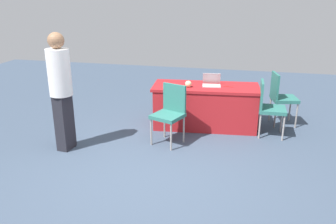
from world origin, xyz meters
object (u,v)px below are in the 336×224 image
object	(u,v)px
chair_aisle	(268,105)
yarn_ball	(188,84)
chair_by_pillar	(281,95)
chair_near_front	(170,110)
laptop_silver	(212,83)
table_foreground	(205,106)
scissors_red	(228,86)
person_attendee_browsing	(61,86)

from	to	relation	value
chair_aisle	yarn_ball	xyz separation A→B (m)	(1.38, -0.01, 0.28)
chair_aisle	chair_by_pillar	world-z (taller)	chair_by_pillar
chair_near_front	laptop_silver	bearing A→B (deg)	-101.50
table_foreground	chair_near_front	size ratio (longest dim) A/B	2.04
chair_near_front	chair_aisle	bearing A→B (deg)	-136.17
chair_by_pillar	scissors_red	world-z (taller)	chair_by_pillar
table_foreground	person_attendee_browsing	world-z (taller)	person_attendee_browsing
laptop_silver	yarn_ball	size ratio (longest dim) A/B	3.02
chair_near_front	laptop_silver	distance (m)	1.08
yarn_ball	person_attendee_browsing	bearing A→B (deg)	36.85
laptop_silver	yarn_ball	xyz separation A→B (m)	(0.38, 0.21, 0.02)
table_foreground	person_attendee_browsing	distance (m)	2.56
chair_aisle	chair_by_pillar	bearing A→B (deg)	157.17
scissors_red	chair_aisle	bearing A→B (deg)	-3.62
chair_by_pillar	yarn_ball	world-z (taller)	chair_by_pillar
chair_by_pillar	laptop_silver	bearing A→B (deg)	-84.98
table_foreground	yarn_ball	world-z (taller)	yarn_ball
table_foreground	person_attendee_browsing	bearing A→B (deg)	35.82
chair_by_pillar	chair_near_front	bearing A→B (deg)	-66.59
laptop_silver	scissors_red	xyz separation A→B (m)	(-0.30, 0.01, -0.04)
chair_by_pillar	laptop_silver	xyz separation A→B (m)	(1.24, 0.37, 0.24)
person_attendee_browsing	table_foreground	bearing A→B (deg)	-47.98
person_attendee_browsing	scissors_red	world-z (taller)	person_attendee_browsing
yarn_ball	scissors_red	distance (m)	0.71
table_foreground	chair_aisle	size ratio (longest dim) A/B	2.05
chair_by_pillar	person_attendee_browsing	distance (m)	3.85
yarn_ball	chair_aisle	bearing A→B (deg)	179.39
chair_by_pillar	person_attendee_browsing	world-z (taller)	person_attendee_browsing
chair_near_front	chair_aisle	distance (m)	1.69
table_foreground	chair_aisle	distance (m)	1.11
laptop_silver	yarn_ball	world-z (taller)	laptop_silver
chair_by_pillar	scissors_red	size ratio (longest dim) A/B	5.41
person_attendee_browsing	laptop_silver	world-z (taller)	person_attendee_browsing
scissors_red	person_attendee_browsing	bearing A→B (deg)	-135.18
chair_by_pillar	laptop_silver	size ratio (longest dim) A/B	2.79
table_foreground	yarn_ball	xyz separation A→B (m)	(0.29, 0.16, 0.44)
chair_by_pillar	person_attendee_browsing	bearing A→B (deg)	-72.46
chair_aisle	yarn_ball	world-z (taller)	chair_aisle
laptop_silver	yarn_ball	distance (m)	0.44
person_attendee_browsing	yarn_ball	world-z (taller)	person_attendee_browsing
chair_near_front	yarn_ball	xyz separation A→B (m)	(-0.17, -0.68, 0.28)
table_foreground	laptop_silver	world-z (taller)	laptop_silver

